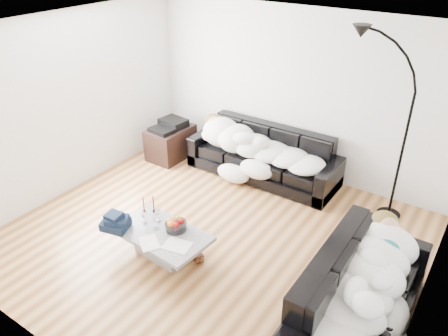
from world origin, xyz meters
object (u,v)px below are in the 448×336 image
Objects in this scene: fruit_bowl at (176,224)px; shoes at (186,254)px; sofa_back at (263,154)px; candle_left at (144,205)px; wine_glass_a at (158,215)px; av_cabinet at (171,143)px; wine_glass_b at (144,218)px; coffee_table at (163,243)px; wine_glass_c at (156,223)px; candle_right at (154,204)px; stereo at (170,125)px; sofa_right at (361,294)px; sleeper_right at (364,277)px; sleeper_back at (262,142)px; floor_lamp at (404,144)px.

fruit_bowl is 0.56× the size of shoes.
sofa_back reaches higher than candle_left.
wine_glass_a is 2.40m from av_cabinet.
sofa_back is 14.94× the size of wine_glass_b.
coffee_table is 0.28m from wine_glass_c.
candle_right is (-0.42, -2.09, 0.06)m from sofa_back.
stereo reaches higher than shoes.
sofa_right is at bearing 2.82° from wine_glass_a.
sleeper_right is at bearing 5.99° from wine_glass_c.
wine_glass_c is (0.08, -0.13, 0.00)m from wine_glass_a.
sofa_right reaches higher than fruit_bowl.
stereo is at bearing 65.45° from sleeper_right.
wine_glass_b is 0.25m from candle_left.
candle_left is at bearing 134.63° from wine_glass_b.
wine_glass_a is (-2.52, -0.12, -0.21)m from sleeper_right.
stereo is at bearing -171.54° from sleeper_back.
candle_right is at bearing 36.32° from candle_left.
candle_left is at bearing 174.26° from fruit_bowl.
coffee_table is (-2.33, -0.27, -0.25)m from sofa_right.
sofa_back is at bearing 78.79° from candle_right.
av_cabinet is (-1.72, 1.93, -0.14)m from fruit_bowl.
wine_glass_a is 0.15m from wine_glass_c.
candle_right is (-0.18, 0.13, 0.03)m from wine_glass_a.
wine_glass_c is 0.79× the size of candle_right.
sleeper_back is at bearing 98.98° from shoes.
candle_left is (-0.37, 0.18, 0.02)m from wine_glass_c.
sleeper_right is at bearing -0.06° from candle_right.
wine_glass_a is at bearing 46.99° from wine_glass_b.
wine_glass_a is 0.41× the size of stereo.
wine_glass_b is 0.19m from wine_glass_c.
fruit_bowl is at bearing 16.17° from wine_glass_b.
fruit_bowl is 0.24m from wine_glass_c.
sofa_back reaches higher than candle_right.
sleeper_right is 3.79× the size of shoes.
stereo is (-1.87, 1.96, 0.56)m from shoes.
sleeper_back is at bearing 91.54° from fruit_bowl.
av_cabinet is 3.78m from floor_lamp.
floor_lamp is at bearing 41.24° from candle_right.
floor_lamp reaches higher than sleeper_back.
wine_glass_c is 0.37m from candle_right.
sofa_right is 4.34m from av_cabinet.
sleeper_right is 2.71m from candle_right.
wine_glass_c is at bearing -2.86° from wine_glass_b.
sleeper_right reaches higher than av_cabinet.
stereo reaches higher than wine_glass_b.
sleeper_right reaches higher than sleeper_back.
shoes is at bearing -7.11° from candle_left.
sleeper_back reaches higher than coffee_table.
sofa_right is 2.26m from floor_lamp.
candle_right reaches higher than av_cabinet.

